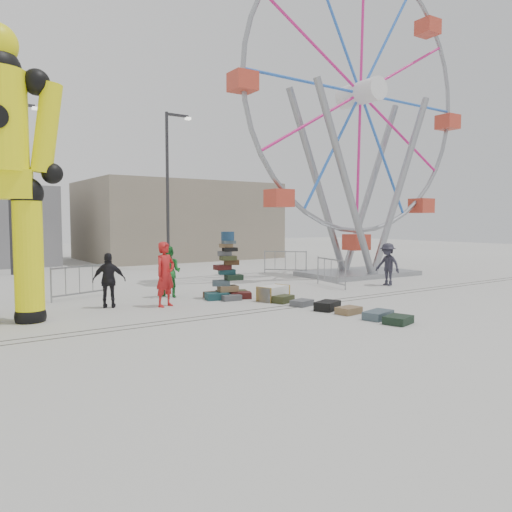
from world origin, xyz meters
TOP-DOWN VIEW (x-y plane):
  - ground at (0.00, 0.00)m, footprint 90.00×90.00m
  - track_line_near at (0.00, 0.60)m, footprint 40.00×0.04m
  - track_line_far at (0.00, 1.00)m, footprint 40.00×0.04m
  - building_right at (7.00, 20.00)m, footprint 12.00×8.00m
  - lamp_post_right at (3.09, 13.00)m, footprint 1.41×0.25m
  - lamp_post_left at (-3.91, 15.00)m, footprint 1.41×0.25m
  - suitcase_tower at (0.53, 3.23)m, footprint 1.68×1.39m
  - crash_test_dummy at (-6.05, 2.97)m, footprint 2.97×1.30m
  - ferris_wheel at (9.01, 5.51)m, footprint 12.57×3.31m
  - steamer_trunk at (1.47, 1.99)m, footprint 1.10×0.80m
  - row_case_0 at (1.50, 1.53)m, footprint 0.77×0.65m
  - row_case_1 at (1.59, 0.73)m, footprint 0.72×0.62m
  - row_case_2 at (1.73, -0.23)m, footprint 0.92×0.76m
  - row_case_3 at (1.81, -0.98)m, footprint 0.71×0.54m
  - row_case_4 at (1.93, -1.91)m, footprint 0.96×0.68m
  - row_case_5 at (1.87, -2.61)m, footprint 0.82×0.72m
  - barricade_dummy_c at (-3.45, 5.88)m, footprint 1.93×0.73m
  - barricade_wheel_front at (5.30, 3.38)m, footprint 0.52×1.98m
  - barricade_wheel_back at (6.79, 8.11)m, footprint 1.44×1.53m
  - pedestrian_red at (-1.78, 2.96)m, footprint 0.81×0.67m
  - pedestrian_green at (-0.94, 4.49)m, footprint 1.01×1.05m
  - pedestrian_black at (-3.21, 3.70)m, footprint 1.02×0.73m
  - pedestrian_grey at (7.36, 2.39)m, footprint 0.68×1.11m

SIDE VIEW (x-z plane):
  - ground at x=0.00m, z-range 0.00..0.00m
  - track_line_near at x=0.00m, z-range 0.00..0.01m
  - track_line_far at x=0.00m, z-range 0.00..0.01m
  - row_case_1 at x=1.59m, z-range 0.00..0.18m
  - row_case_3 at x=1.81m, z-range 0.00..0.19m
  - row_case_5 at x=1.87m, z-range 0.00..0.20m
  - row_case_4 at x=1.93m, z-range 0.00..0.21m
  - row_case_0 at x=1.50m, z-range 0.00..0.22m
  - row_case_2 at x=1.73m, z-range 0.00..0.25m
  - steamer_trunk at x=1.47m, z-range 0.00..0.46m
  - barricade_dummy_c at x=-3.45m, z-range 0.00..1.10m
  - barricade_wheel_front at x=5.30m, z-range 0.00..1.10m
  - barricade_wheel_back at x=6.79m, z-range 0.00..1.10m
  - suitcase_tower at x=0.53m, z-range -0.48..1.70m
  - pedestrian_black at x=-3.21m, z-range 0.00..1.60m
  - pedestrian_grey at x=7.36m, z-range 0.00..1.65m
  - pedestrian_green at x=-0.94m, z-range 0.00..1.70m
  - pedestrian_red at x=-1.78m, z-range 0.00..1.92m
  - building_right at x=7.00m, z-range 0.00..5.00m
  - crash_test_dummy at x=-6.05m, z-range 0.20..7.66m
  - lamp_post_right at x=3.09m, z-range 0.48..8.48m
  - lamp_post_left at x=-3.91m, z-range 0.48..8.48m
  - ferris_wheel at x=9.01m, z-range -0.11..14.47m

